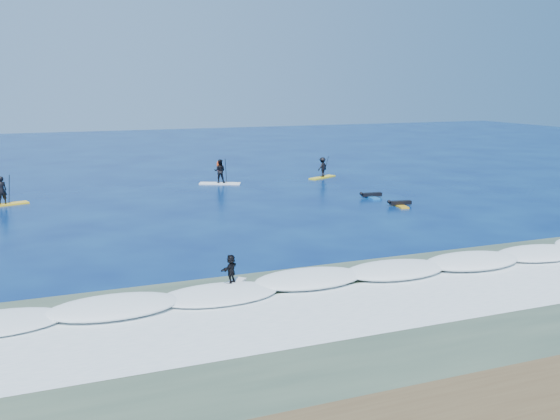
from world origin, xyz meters
name	(u,v)px	position (x,y,z in m)	size (l,w,h in m)	color
ground	(287,228)	(0.00, 0.00, 0.00)	(160.00, 160.00, 0.00)	#031345
shallow_water	(430,307)	(0.00, -14.00, 0.01)	(90.00, 13.00, 0.01)	#344736
breaking_wave	(376,277)	(0.00, -10.00, 0.00)	(40.00, 6.00, 0.30)	white
whitewater	(415,299)	(0.00, -13.00, 0.00)	(34.00, 5.00, 0.02)	silver
sup_paddler_left	(2,195)	(-15.47, 13.42, 0.73)	(3.42, 1.72, 2.33)	yellow
sup_paddler_center	(220,173)	(0.92, 16.79, 0.89)	(3.42, 2.23, 2.37)	white
sup_paddler_right	(322,169)	(10.24, 16.70, 0.82)	(2.99, 2.07, 2.10)	yellow
prone_paddler_near	(399,204)	(9.58, 3.24, 0.15)	(1.72, 2.22, 0.45)	gold
prone_paddler_far	(371,195)	(9.37, 6.74, 0.15)	(1.73, 2.21, 0.45)	#1660AB
wave_surfer	(231,271)	(-6.26, -9.22, 0.75)	(1.63, 1.61, 1.30)	silver
marker_buoy	(218,164)	(3.77, 27.23, 0.26)	(0.25, 0.25, 0.61)	red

